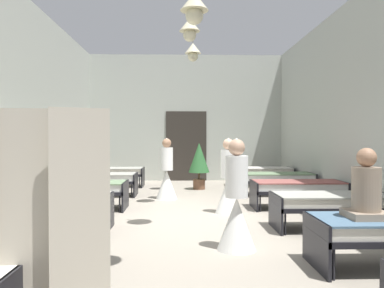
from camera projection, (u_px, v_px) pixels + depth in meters
The scene contains 16 objects.
ground_plane at pixel (191, 221), 7.08m from camera, with size 7.25×13.09×0.10m, color #9E9384.
room_shell at pixel (189, 106), 8.46m from camera, with size 7.05×12.69×4.37m.
bed_left_row_2 at pixel (50, 204), 6.08m from camera, with size 1.90×0.84×0.57m.
bed_right_row_2 at pixel (332, 202), 6.22m from camera, with size 1.90×0.84×0.57m.
bed_left_row_3 at pixel (80, 188), 7.93m from camera, with size 1.90×0.84×0.57m.
bed_right_row_3 at pixel (298, 187), 8.07m from camera, with size 1.90×0.84×0.57m.
bed_left_row_4 at pixel (99, 179), 9.78m from camera, with size 1.90×0.84×0.57m.
bed_right_row_4 at pixel (276, 178), 9.91m from camera, with size 1.90×0.84×0.57m.
bed_left_row_5 at pixel (112, 172), 11.63m from camera, with size 1.90×0.84×0.57m.
bed_right_row_5 at pixel (261, 172), 11.76m from camera, with size 1.90×0.84×0.57m.
nurse_near_aisle at pixel (228, 187), 7.52m from camera, with size 0.52×0.52×1.49m.
nurse_mid_aisle at pixel (237, 210), 5.07m from camera, with size 0.52×0.52×1.49m.
nurse_far_aisle at pixel (167, 177), 9.26m from camera, with size 0.52×0.52×1.49m.
patient_seated_primary at pixel (366, 192), 4.36m from camera, with size 0.44×0.44×0.80m.
potted_plant at pixel (199, 160), 11.04m from camera, with size 0.60×0.60×1.34m.
privacy_screen at pixel (21, 228), 2.72m from camera, with size 1.25×0.19×1.70m.
Camera 1 is at (-0.19, -7.06, 1.49)m, focal length 35.86 mm.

